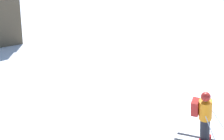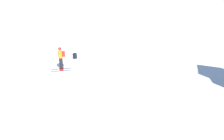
# 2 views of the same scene
# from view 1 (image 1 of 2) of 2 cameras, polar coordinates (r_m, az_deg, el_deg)

# --- Properties ---
(skier) EXTENTS (1.49, 1.64, 1.71)m
(skier) POSITION_cam_1_polar(r_m,az_deg,el_deg) (10.17, 13.86, -6.75)
(skier) COLOR black
(skier) RESTS_ON ground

